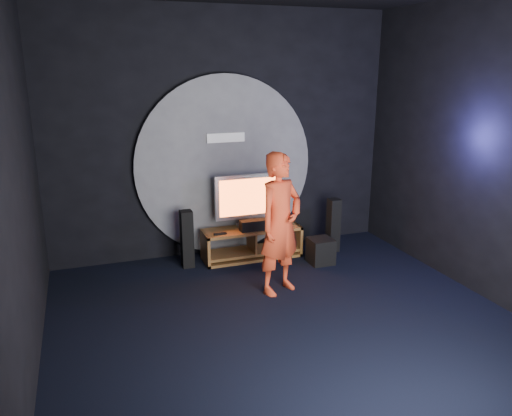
{
  "coord_description": "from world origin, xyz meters",
  "views": [
    {
      "loc": [
        -1.95,
        -4.38,
        2.71
      ],
      "look_at": [
        -0.02,
        1.05,
        1.05
      ],
      "focal_mm": 35.0,
      "sensor_mm": 36.0,
      "label": 1
    }
  ],
  "objects": [
    {
      "name": "right_wall",
      "position": [
        2.5,
        0.0,
        1.75
      ],
      "size": [
        0.04,
        5.0,
        3.5
      ],
      "primitive_type": "cube",
      "color": "black",
      "rests_on": "ground"
    },
    {
      "name": "media_console",
      "position": [
        0.27,
        2.05,
        0.19
      ],
      "size": [
        1.42,
        0.45,
        0.45
      ],
      "color": "brown",
      "rests_on": "ground"
    },
    {
      "name": "back_wall",
      "position": [
        0.0,
        2.5,
        1.75
      ],
      "size": [
        5.0,
        0.04,
        3.5
      ],
      "primitive_type": "cube",
      "color": "black",
      "rests_on": "ground"
    },
    {
      "name": "left_wall",
      "position": [
        -2.5,
        0.0,
        1.75
      ],
      "size": [
        0.04,
        5.0,
        3.5
      ],
      "primitive_type": "cube",
      "color": "black",
      "rests_on": "ground"
    },
    {
      "name": "tv",
      "position": [
        0.27,
        2.12,
        0.88
      ],
      "size": [
        1.03,
        0.22,
        0.78
      ],
      "color": "#AEAFB6",
      "rests_on": "media_console"
    },
    {
      "name": "front_wall",
      "position": [
        0.0,
        -2.5,
        1.75
      ],
      "size": [
        5.0,
        0.04,
        3.5
      ],
      "primitive_type": "cube",
      "color": "black",
      "rests_on": "ground"
    },
    {
      "name": "remote",
      "position": [
        -0.23,
        1.93,
        0.46
      ],
      "size": [
        0.18,
        0.05,
        0.02
      ],
      "primitive_type": "cube",
      "color": "black",
      "rests_on": "media_console"
    },
    {
      "name": "player",
      "position": [
        0.23,
        0.89,
        0.87
      ],
      "size": [
        0.75,
        0.64,
        1.74
      ],
      "primitive_type": "imported",
      "rotation": [
        0.0,
        0.0,
        0.42
      ],
      "color": "red",
      "rests_on": "ground"
    },
    {
      "name": "wall_disc_panel",
      "position": [
        0.0,
        2.44,
        1.3
      ],
      "size": [
        2.6,
        0.11,
        2.6
      ],
      "color": "#515156",
      "rests_on": "ground"
    },
    {
      "name": "tower_speaker_right",
      "position": [
        1.51,
        1.91,
        0.4
      ],
      "size": [
        0.16,
        0.18,
        0.81
      ],
      "primitive_type": "cube",
      "color": "black",
      "rests_on": "ground"
    },
    {
      "name": "floor",
      "position": [
        0.0,
        0.0,
        0.0
      ],
      "size": [
        5.0,
        5.0,
        0.0
      ],
      "primitive_type": "plane",
      "color": "black",
      "rests_on": "ground"
    },
    {
      "name": "subwoofer",
      "position": [
        1.12,
        1.53,
        0.18
      ],
      "size": [
        0.33,
        0.33,
        0.36
      ],
      "primitive_type": "cube",
      "color": "black",
      "rests_on": "ground"
    },
    {
      "name": "center_speaker",
      "position": [
        0.27,
        1.95,
        0.53
      ],
      "size": [
        0.4,
        0.15,
        0.15
      ],
      "primitive_type": "cube",
      "color": "black",
      "rests_on": "media_console"
    },
    {
      "name": "tower_speaker_left",
      "position": [
        -0.68,
        2.03,
        0.4
      ],
      "size": [
        0.16,
        0.18,
        0.81
      ],
      "primitive_type": "cube",
      "color": "black",
      "rests_on": "ground"
    }
  ]
}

